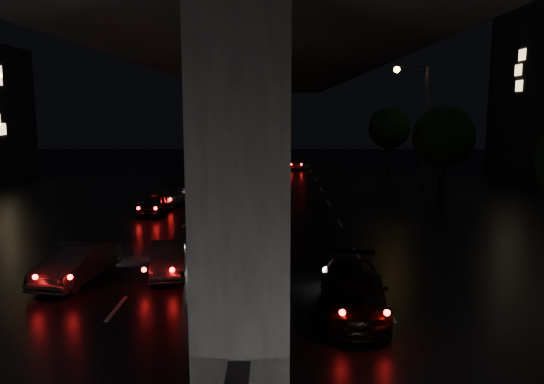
{
  "coord_description": "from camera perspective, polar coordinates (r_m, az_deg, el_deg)",
  "views": [
    {
      "loc": [
        0.75,
        -20.87,
        5.78
      ],
      "look_at": [
        0.49,
        4.39,
        1.9
      ],
      "focal_mm": 35.0,
      "sensor_mm": 36.0,
      "label": 1
    }
  ],
  "objects": [
    {
      "name": "car_7",
      "position": [
        33.19,
        -11.1,
        -0.5
      ],
      "size": [
        2.01,
        3.97,
        1.1
      ],
      "primitive_type": "imported",
      "rotation": [
        0.0,
        0.0,
        -0.13
      ],
      "color": "#27272A",
      "rests_on": "ground"
    },
    {
      "name": "tree_c",
      "position": [
        34.47,
        17.98,
        5.68
      ],
      "size": [
        3.8,
        3.8,
        6.12
      ],
      "color": "black",
      "rests_on": "ground"
    },
    {
      "name": "streetlight_far",
      "position": [
        40.2,
        15.48,
        8.24
      ],
      "size": [
        2.52,
        0.44,
        9.0
      ],
      "color": "#2D2D33",
      "rests_on": "ground"
    },
    {
      "name": "viaduct",
      "position": [
        26.01,
        -1.1,
        14.38
      ],
      "size": [
        12.0,
        80.0,
        10.5
      ],
      "color": "#303032",
      "rests_on": "ground"
    },
    {
      "name": "car_8",
      "position": [
        32.24,
        -5.95,
        -0.68
      ],
      "size": [
        1.5,
        3.21,
        1.06
      ],
      "primitive_type": "imported",
      "rotation": [
        0.0,
        0.0,
        0.08
      ],
      "color": "black",
      "rests_on": "ground"
    },
    {
      "name": "car_11",
      "position": [
        51.6,
        -6.56,
        2.84
      ],
      "size": [
        1.99,
        3.92,
        1.06
      ],
      "primitive_type": "imported",
      "rotation": [
        0.0,
        0.0,
        0.06
      ],
      "color": "black",
      "rests_on": "ground"
    },
    {
      "name": "car_10",
      "position": [
        48.24,
        -3.79,
        2.59
      ],
      "size": [
        2.65,
        4.79,
        1.27
      ],
      "primitive_type": "imported",
      "rotation": [
        0.0,
        0.0,
        0.12
      ],
      "color": "black",
      "rests_on": "ground"
    },
    {
      "name": "car_5",
      "position": [
        19.39,
        -11.08,
        -7.08
      ],
      "size": [
        1.72,
        3.5,
        1.1
      ],
      "primitive_type": "imported",
      "rotation": [
        0.0,
        0.0,
        0.17
      ],
      "color": "#232426",
      "rests_on": "ground"
    },
    {
      "name": "car_4",
      "position": [
        19.39,
        -20.28,
        -7.19
      ],
      "size": [
        2.06,
        4.08,
        1.28
      ],
      "primitive_type": "imported",
      "rotation": [
        0.0,
        0.0,
        -0.19
      ],
      "color": "black",
      "rests_on": "ground"
    },
    {
      "name": "car_9",
      "position": [
        42.94,
        -4.44,
        1.81
      ],
      "size": [
        1.48,
        3.82,
        1.24
      ],
      "primitive_type": "imported",
      "rotation": [
        0.0,
        0.0,
        -0.04
      ],
      "color": "#443F3B",
      "rests_on": "ground"
    },
    {
      "name": "ground",
      "position": [
        21.67,
        -1.42,
        -6.74
      ],
      "size": [
        120.0,
        120.0,
        0.0
      ],
      "primitive_type": "plane",
      "color": "black",
      "rests_on": "ground"
    },
    {
      "name": "tree_d",
      "position": [
        49.96,
        12.51,
        6.71
      ],
      "size": [
        3.8,
        3.8,
        6.12
      ],
      "color": "black",
      "rests_on": "ground"
    },
    {
      "name": "car_3",
      "position": [
        15.64,
        8.72,
        -10.45
      ],
      "size": [
        2.29,
        4.76,
        1.34
      ],
      "primitive_type": "imported",
      "rotation": [
        0.0,
        0.0,
        -0.09
      ],
      "color": "black",
      "rests_on": "ground"
    },
    {
      "name": "car_6",
      "position": [
        30.49,
        -12.56,
        -1.35
      ],
      "size": [
        1.48,
        3.3,
        1.1
      ],
      "primitive_type": "imported",
      "rotation": [
        0.0,
        0.0,
        -0.06
      ],
      "color": "black",
      "rests_on": "ground"
    },
    {
      "name": "car_12",
      "position": [
        52.64,
        2.55,
        3.06
      ],
      "size": [
        1.74,
        3.57,
        1.17
      ],
      "primitive_type": "imported",
      "rotation": [
        0.0,
        0.0,
        -0.1
      ],
      "color": "#48494E",
      "rests_on": "ground"
    },
    {
      "name": "median_barrier",
      "position": [
        26.43,
        -1.05,
        -2.96
      ],
      "size": [
        0.45,
        70.0,
        0.85
      ],
      "primitive_type": "cube",
      "color": "#303032",
      "rests_on": "ground"
    }
  ]
}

